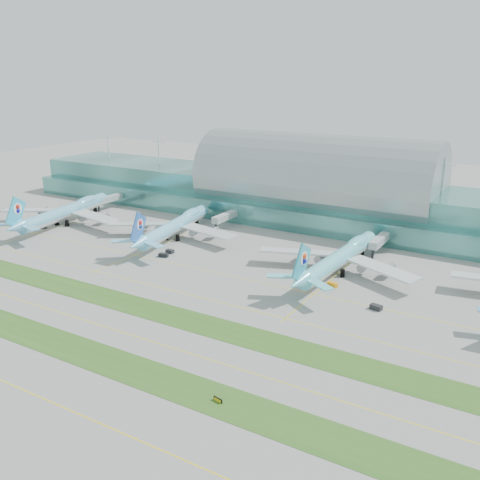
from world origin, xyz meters
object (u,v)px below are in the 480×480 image
Objects in this scene: airliner_a at (67,211)px; terminal at (315,192)px; taxiway_sign_east at (218,400)px; airliner_c at (341,256)px; airliner_b at (176,225)px.

terminal is at bearing 23.35° from airliner_a.
airliner_a is 170.99m from taxiway_sign_east.
airliner_c reaches higher than taxiway_sign_east.
taxiway_sign_east is (5.87, -93.09, -5.57)m from airliner_c.
taxiway_sign_east is at bearing -58.88° from airliner_b.
terminal reaches higher than taxiway_sign_east.
airliner_a is 29.28× the size of taxiway_sign_east.
terminal is 4.50× the size of airliner_a.
terminal reaches higher than airliner_b.
airliner_c is (79.26, -3.57, 0.01)m from airliner_b.
airliner_c is at bearing 104.61° from taxiway_sign_east.
airliner_b is at bearing 142.37° from taxiway_sign_east.
airliner_b is 79.34m from airliner_c.
terminal is 164.02m from taxiway_sign_east.
airliner_b is (61.03, 8.10, -0.35)m from airliner_a.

